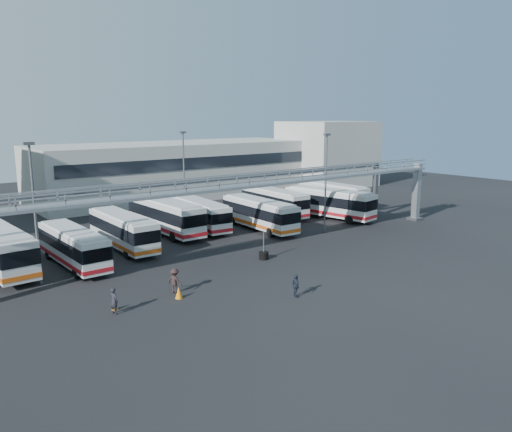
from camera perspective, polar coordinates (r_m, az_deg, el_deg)
ground at (r=39.81m, az=2.86°, el=-6.12°), size 140.00×140.00×0.00m
gantry at (r=43.07m, az=-2.17°, el=2.76°), size 51.40×5.15×7.10m
warehouse at (r=76.62m, az=-8.96°, el=5.29°), size 42.00×14.00×8.00m
building_right at (r=87.61m, az=8.14°, el=7.05°), size 14.00×12.00×11.00m
light_pole_left at (r=38.27m, az=-24.00°, el=1.01°), size 0.70×0.35×10.21m
light_pole_mid at (r=51.68m, az=7.97°, el=4.35°), size 0.70×0.35×10.21m
light_pole_back at (r=58.67m, az=-8.24°, el=5.17°), size 0.70×0.35×10.21m
bus_2 at (r=42.85m, az=-20.17°, el=-3.18°), size 2.63×10.22×3.09m
bus_3 at (r=47.02m, az=-14.99°, el=-1.51°), size 2.59×10.64×3.22m
bus_4 at (r=52.03m, az=-10.31°, el=0.11°), size 2.86×11.63×3.52m
bus_5 at (r=53.67m, az=-6.53°, el=0.34°), size 3.39×10.58×3.16m
bus_6 at (r=52.97m, az=0.39°, el=0.35°), size 3.06×10.91×3.28m
bus_7 at (r=60.61m, az=2.08°, el=1.73°), size 3.16×10.82×3.25m
bus_8 at (r=59.54m, az=8.35°, el=1.56°), size 4.39×11.70×3.47m
bus_9 at (r=66.74m, az=8.78°, el=2.48°), size 2.56×10.55×3.20m
pedestrian_a at (r=32.16m, az=-15.92°, el=-9.31°), size 0.55×0.70×1.69m
pedestrian_c at (r=34.89m, az=-9.27°, el=-7.32°), size 1.07×1.29×1.74m
pedestrian_d at (r=33.80m, az=4.58°, el=-7.96°), size 0.65×1.00×1.58m
cone_left at (r=32.99m, az=-15.85°, el=-9.75°), size 0.52×0.52×0.63m
cone_right at (r=34.00m, az=-8.82°, el=-8.65°), size 0.63×0.63×0.79m
tire_stack at (r=42.39m, az=0.88°, el=-4.45°), size 0.82×0.82×2.35m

